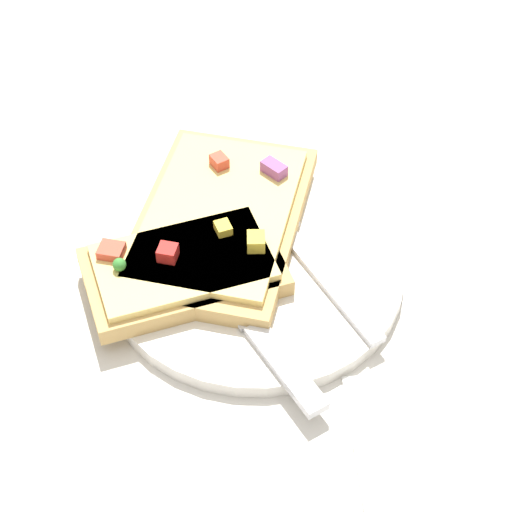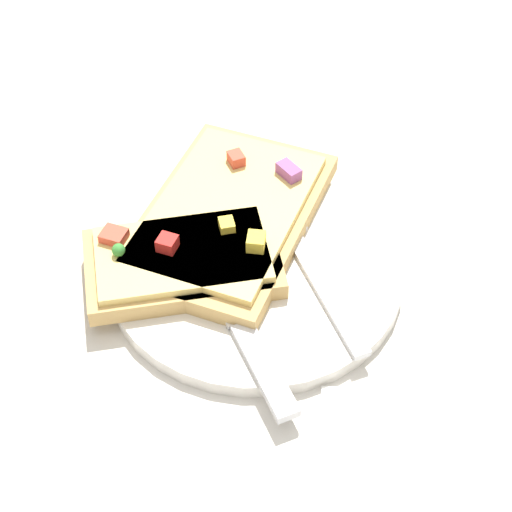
{
  "view_description": "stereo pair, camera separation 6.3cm",
  "coord_description": "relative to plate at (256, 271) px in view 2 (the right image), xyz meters",
  "views": [
    {
      "loc": [
        -0.43,
        0.03,
        0.48
      ],
      "look_at": [
        0.0,
        0.0,
        0.02
      ],
      "focal_mm": 60.0,
      "sensor_mm": 36.0,
      "label": 1
    },
    {
      "loc": [
        -0.43,
        -0.03,
        0.48
      ],
      "look_at": [
        0.0,
        0.0,
        0.02
      ],
      "focal_mm": 60.0,
      "sensor_mm": 36.0,
      "label": 2
    }
  ],
  "objects": [
    {
      "name": "ground_plane",
      "position": [
        0.0,
        0.0,
        -0.01
      ],
      "size": [
        4.0,
        4.0,
        0.0
      ],
      "primitive_type": "plane",
      "color": "beige"
    },
    {
      "name": "plate",
      "position": [
        0.0,
        0.0,
        0.0
      ],
      "size": [
        0.22,
        0.22,
        0.01
      ],
      "color": "silver",
      "rests_on": "ground"
    },
    {
      "name": "fork",
      "position": [
        0.02,
        -0.03,
        0.01
      ],
      "size": [
        0.19,
        0.1,
        0.01
      ],
      "rotation": [
        0.0,
        0.0,
        6.73
      ],
      "color": "silver",
      "rests_on": "plate"
    },
    {
      "name": "knife",
      "position": [
        -0.05,
        0.01,
        0.01
      ],
      "size": [
        0.2,
        0.12,
        0.01
      ],
      "rotation": [
        0.0,
        0.0,
        6.76
      ],
      "color": "silver",
      "rests_on": "plate"
    },
    {
      "name": "pizza_slice_main",
      "position": [
        0.04,
        0.03,
        0.02
      ],
      "size": [
        0.21,
        0.17,
        0.03
      ],
      "rotation": [
        0.0,
        0.0,
        2.85
      ],
      "color": "tan",
      "rests_on": "plate"
    },
    {
      "name": "pizza_slice_corner",
      "position": [
        -0.01,
        0.05,
        0.02
      ],
      "size": [
        0.12,
        0.16,
        0.03
      ],
      "rotation": [
        0.0,
        0.0,
        1.83
      ],
      "color": "tan",
      "rests_on": "plate"
    },
    {
      "name": "crumb_scatter",
      "position": [
        0.02,
        0.02,
        0.01
      ],
      "size": [
        0.06,
        0.04,
        0.01
      ],
      "color": "tan",
      "rests_on": "plate"
    },
    {
      "name": "napkin",
      "position": [
        -0.16,
        -0.09,
        -0.0
      ],
      "size": [
        0.13,
        0.08,
        0.01
      ],
      "color": "white",
      "rests_on": "ground"
    }
  ]
}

